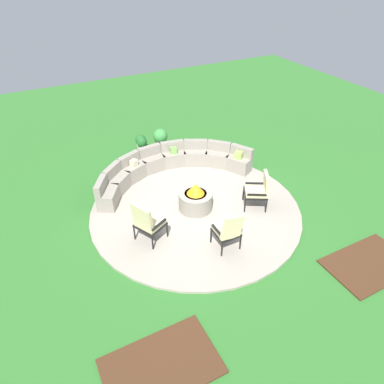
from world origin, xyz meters
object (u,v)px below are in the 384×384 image
(potted_plant_0, at_px, (161,138))
(potted_plant_2, at_px, (141,142))
(potted_plant_1, at_px, (142,144))
(lounge_chair_front_left, at_px, (147,221))
(lounge_chair_back_left, at_px, (259,189))
(curved_stone_bench, at_px, (169,166))
(fire_pit, at_px, (196,199))
(lounge_chair_front_right, at_px, (228,230))

(potted_plant_0, xyz_separation_m, potted_plant_2, (-0.63, 0.22, -0.09))
(potted_plant_1, height_order, potted_plant_2, potted_plant_2)
(lounge_chair_front_left, relative_size, potted_plant_2, 1.92)
(potted_plant_0, bearing_deg, lounge_chair_back_left, -76.86)
(curved_stone_bench, height_order, lounge_chair_back_left, lounge_chair_back_left)
(curved_stone_bench, bearing_deg, fire_pit, -92.01)
(lounge_chair_front_left, bearing_deg, fire_pit, 83.63)
(curved_stone_bench, distance_m, lounge_chair_front_right, 3.45)
(lounge_chair_back_left, distance_m, potted_plant_0, 4.30)
(fire_pit, height_order, potted_plant_0, fire_pit)
(potted_plant_1, relative_size, potted_plant_2, 0.95)
(fire_pit, xyz_separation_m, lounge_chair_back_left, (1.50, -0.66, 0.24))
(fire_pit, relative_size, lounge_chair_back_left, 0.87)
(fire_pit, bearing_deg, lounge_chair_front_left, -159.50)
(lounge_chair_front_left, xyz_separation_m, potted_plant_1, (1.43, 4.20, -0.32))
(lounge_chair_front_left, bearing_deg, potted_plant_1, 134.36)
(lounge_chair_front_left, xyz_separation_m, lounge_chair_front_right, (1.50, -1.06, -0.03))
(lounge_chair_back_left, height_order, potted_plant_0, lounge_chair_back_left)
(potted_plant_1, bearing_deg, potted_plant_2, 86.36)
(curved_stone_bench, height_order, potted_plant_0, curved_stone_bench)
(lounge_chair_front_left, relative_size, potted_plant_1, 2.03)
(lounge_chair_front_right, xyz_separation_m, potted_plant_1, (-0.07, 5.25, -0.29))
(lounge_chair_back_left, bearing_deg, lounge_chair_front_right, 151.57)
(curved_stone_bench, relative_size, potted_plant_0, 6.42)
(curved_stone_bench, xyz_separation_m, potted_plant_1, (-0.18, 1.82, -0.06))
(potted_plant_1, xyz_separation_m, potted_plant_2, (0.01, 0.12, 0.01))
(curved_stone_bench, xyz_separation_m, lounge_chair_front_right, (-0.11, -3.44, 0.23))
(lounge_chair_front_right, bearing_deg, fire_pit, 88.80)
(lounge_chair_front_right, bearing_deg, lounge_chair_front_left, 145.21)
(potted_plant_0, distance_m, potted_plant_1, 0.65)
(fire_pit, relative_size, potted_plant_1, 1.60)
(lounge_chair_front_left, distance_m, potted_plant_1, 4.44)
(curved_stone_bench, relative_size, potted_plant_2, 8.22)
(lounge_chair_back_left, relative_size, potted_plant_1, 1.84)
(lounge_chair_back_left, relative_size, potted_plant_0, 1.36)
(lounge_chair_back_left, bearing_deg, lounge_chair_front_left, 117.83)
(fire_pit, distance_m, potted_plant_2, 3.74)
(potted_plant_2, bearing_deg, lounge_chair_front_left, -108.38)
(lounge_chair_back_left, xyz_separation_m, potted_plant_0, (-0.98, 4.19, -0.18))
(lounge_chair_front_left, height_order, potted_plant_2, lounge_chair_front_left)
(fire_pit, relative_size, lounge_chair_front_left, 0.79)
(curved_stone_bench, bearing_deg, potted_plant_0, 75.08)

